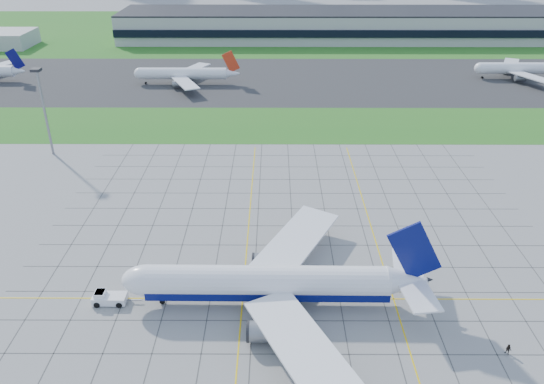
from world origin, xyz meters
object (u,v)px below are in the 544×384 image
(light_mast, at_px, (43,101))
(distant_jet_2, at_px, (518,68))
(crew_far, at_px, (508,350))
(airliner, at_px, (270,283))
(pushback_tug, at_px, (108,298))
(crew_near, at_px, (176,289))
(distant_jet_1, at_px, (184,74))

(light_mast, distance_m, distant_jet_2, 190.17)
(light_mast, height_order, crew_far, light_mast)
(airliner, distance_m, pushback_tug, 29.83)
(light_mast, relative_size, airliner, 0.45)
(light_mast, distance_m, pushback_tug, 78.34)
(airliner, relative_size, crew_near, 33.84)
(crew_near, relative_size, distant_jet_1, 0.04)
(crew_near, distance_m, distant_jet_2, 192.78)
(airliner, relative_size, crew_far, 29.29)
(distant_jet_1, relative_size, distant_jet_2, 1.00)
(pushback_tug, height_order, distant_jet_1, distant_jet_1)
(pushback_tug, distance_m, distant_jet_2, 202.77)
(pushback_tug, bearing_deg, airliner, -0.26)
(airliner, bearing_deg, light_mast, 133.94)
(light_mast, bearing_deg, crew_near, -54.05)
(distant_jet_2, bearing_deg, airliner, -124.97)
(distant_jet_1, xyz_separation_m, distant_jet_2, (142.47, 9.27, -0.00))
(pushback_tug, height_order, distant_jet_2, distant_jet_2)
(crew_near, xyz_separation_m, distant_jet_2, (123.52, 147.97, 3.64))
(light_mast, height_order, pushback_tug, light_mast)
(airliner, xyz_separation_m, pushback_tug, (-29.59, 0.37, -3.77))
(airliner, bearing_deg, distant_jet_1, 104.93)
(crew_far, bearing_deg, airliner, -153.53)
(pushback_tug, height_order, crew_far, pushback_tug)
(airliner, height_order, crew_near, airliner)
(crew_far, bearing_deg, light_mast, -173.88)
(distant_jet_1, bearing_deg, airliner, -75.53)
(airliner, height_order, distant_jet_2, airliner)
(light_mast, relative_size, distant_jet_1, 0.60)
(crew_far, height_order, distant_jet_1, distant_jet_1)
(airliner, xyz_separation_m, crew_far, (38.61, -12.25, -3.89))
(light_mast, xyz_separation_m, airliner, (65.05, -68.59, -11.31))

